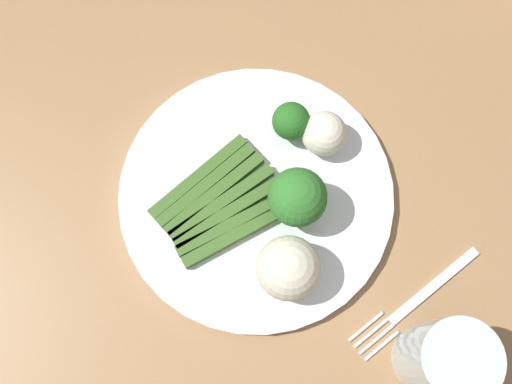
{
  "coord_description": "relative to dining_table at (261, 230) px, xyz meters",
  "views": [
    {
      "loc": [
        -0.09,
        0.12,
        1.35
      ],
      "look_at": [
        0.02,
        -0.01,
        0.76
      ],
      "focal_mm": 40.88,
      "sensor_mm": 36.0,
      "label": 1
    }
  ],
  "objects": [
    {
      "name": "asparagus_bundle",
      "position": [
        0.04,
        0.03,
        0.12
      ],
      "size": [
        0.11,
        0.14,
        0.01
      ],
      "rotation": [
        0.0,
        0.0,
        4.48
      ],
      "color": "#3D6626",
      "rests_on": "plate"
    },
    {
      "name": "water_glass",
      "position": [
        -0.22,
        0.01,
        0.15
      ],
      "size": [
        0.07,
        0.07,
        0.11
      ],
      "primitive_type": "cylinder",
      "color": "silver",
      "rests_on": "dining_table"
    },
    {
      "name": "broccoli_front_left",
      "position": [
        0.03,
        -0.08,
        0.14
      ],
      "size": [
        0.04,
        0.04,
        0.05
      ],
      "color": "#568E33",
      "rests_on": "plate"
    },
    {
      "name": "cauliflower_back",
      "position": [
        -0.06,
        0.03,
        0.14
      ],
      "size": [
        0.06,
        0.06,
        0.06
      ],
      "primitive_type": "sphere",
      "color": "silver",
      "rests_on": "plate"
    },
    {
      "name": "plate",
      "position": [
        0.02,
        -0.01,
        0.1
      ],
      "size": [
        0.29,
        0.29,
        0.01
      ],
      "primitive_type": "cylinder",
      "color": "white",
      "rests_on": "dining_table"
    },
    {
      "name": "dining_table",
      "position": [
        0.0,
        0.0,
        0.0
      ],
      "size": [
        1.44,
        0.92,
        0.74
      ],
      "color": "#9E754C",
      "rests_on": "ground_plane"
    },
    {
      "name": "fork",
      "position": [
        -0.18,
        -0.03,
        0.1
      ],
      "size": [
        0.05,
        0.17,
        0.0
      ],
      "rotation": [
        0.0,
        0.0,
        1.37
      ],
      "color": "silver",
      "rests_on": "dining_table"
    },
    {
      "name": "broccoli_near_center",
      "position": [
        -0.03,
        -0.02,
        0.15
      ],
      "size": [
        0.06,
        0.06,
        0.07
      ],
      "color": "#609E3D",
      "rests_on": "plate"
    },
    {
      "name": "cauliflower_outer_edge",
      "position": [
        -0.0,
        -0.1,
        0.14
      ],
      "size": [
        0.05,
        0.05,
        0.05
      ],
      "primitive_type": "sphere",
      "color": "white",
      "rests_on": "plate"
    },
    {
      "name": "ground_plane",
      "position": [
        0.0,
        0.0,
        -0.66
      ],
      "size": [
        6.0,
        6.0,
        0.02
      ],
      "primitive_type": "cube",
      "color": "#B7A88E"
    }
  ]
}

